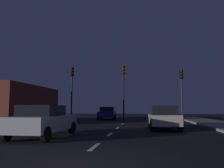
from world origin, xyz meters
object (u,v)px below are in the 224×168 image
object	(u,v)px
traffic_signal_left	(72,84)
traffic_signal_center	(124,83)
car_stopped_ahead	(163,117)
car_adjacent_lane	(43,121)
car_oncoming_far	(107,113)
traffic_signal_right	(181,85)

from	to	relation	value
traffic_signal_left	traffic_signal_center	size ratio (longest dim) A/B	0.99
traffic_signal_center	car_stopped_ahead	size ratio (longest dim) A/B	1.39
car_adjacent_lane	car_oncoming_far	distance (m)	16.10
car_oncoming_far	traffic_signal_left	bearing A→B (deg)	-121.42
traffic_signal_left	traffic_signal_right	bearing A→B (deg)	-0.00
traffic_signal_left	traffic_signal_center	xyz separation A→B (m)	(5.14, 0.00, 0.03)
traffic_signal_center	car_stopped_ahead	world-z (taller)	traffic_signal_center
traffic_signal_right	car_stopped_ahead	xyz separation A→B (m)	(-2.31, -6.81, -2.70)
traffic_signal_center	car_adjacent_lane	bearing A→B (deg)	-103.85
car_oncoming_far	car_adjacent_lane	bearing A→B (deg)	-91.87
car_adjacent_lane	car_oncoming_far	size ratio (longest dim) A/B	1.03
traffic_signal_center	car_oncoming_far	xyz separation A→B (m)	(-2.30, 4.65, -3.02)
traffic_signal_center	car_adjacent_lane	world-z (taller)	traffic_signal_center
traffic_signal_left	car_adjacent_lane	size ratio (longest dim) A/B	1.26
traffic_signal_center	traffic_signal_right	xyz separation A→B (m)	(5.39, -0.00, -0.32)
traffic_signal_left	car_adjacent_lane	distance (m)	12.05
car_adjacent_lane	car_oncoming_far	xyz separation A→B (m)	(0.53, 16.10, -0.02)
traffic_signal_left	traffic_signal_right	distance (m)	10.53
car_oncoming_far	traffic_signal_center	bearing A→B (deg)	-63.72
car_oncoming_far	car_stopped_ahead	bearing A→B (deg)	-64.86
traffic_signal_left	car_stopped_ahead	world-z (taller)	traffic_signal_left
car_stopped_ahead	car_adjacent_lane	xyz separation A→B (m)	(-5.91, -4.63, 0.01)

